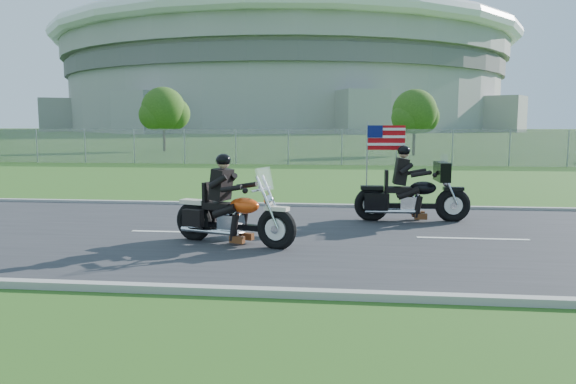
# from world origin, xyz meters

# --- Properties ---
(ground) EXTENTS (420.00, 420.00, 0.00)m
(ground) POSITION_xyz_m (0.00, 0.00, 0.00)
(ground) COLOR #2A561B
(ground) RESTS_ON ground
(road) EXTENTS (120.00, 8.00, 0.04)m
(road) POSITION_xyz_m (0.00, 0.00, 0.02)
(road) COLOR #28282B
(road) RESTS_ON ground
(curb_north) EXTENTS (120.00, 0.18, 0.12)m
(curb_north) POSITION_xyz_m (0.00, 4.05, 0.05)
(curb_north) COLOR #9E9B93
(curb_north) RESTS_ON ground
(curb_south) EXTENTS (120.00, 0.18, 0.12)m
(curb_south) POSITION_xyz_m (0.00, -4.05, 0.05)
(curb_south) COLOR #9E9B93
(curb_south) RESTS_ON ground
(fence) EXTENTS (60.00, 0.03, 2.00)m
(fence) POSITION_xyz_m (-5.00, 20.00, 1.00)
(fence) COLOR gray
(fence) RESTS_ON ground
(stadium) EXTENTS (140.40, 140.40, 29.20)m
(stadium) POSITION_xyz_m (-20.00, 170.00, 15.58)
(stadium) COLOR #A3A099
(stadium) RESTS_ON ground
(tree_fence_near) EXTENTS (3.52, 3.28, 4.75)m
(tree_fence_near) POSITION_xyz_m (6.04, 30.04, 2.97)
(tree_fence_near) COLOR #382316
(tree_fence_near) RESTS_ON ground
(tree_fence_mid) EXTENTS (3.96, 3.69, 5.30)m
(tree_fence_mid) POSITION_xyz_m (-13.95, 34.04, 3.30)
(tree_fence_mid) COLOR #382316
(tree_fence_mid) RESTS_ON ground
(motorcycle_lead) EXTENTS (2.56, 1.22, 1.78)m
(motorcycle_lead) POSITION_xyz_m (-0.70, -0.99, 0.56)
(motorcycle_lead) COLOR black
(motorcycle_lead) RESTS_ON ground
(motorcycle_follow) EXTENTS (2.73, 0.91, 2.28)m
(motorcycle_follow) POSITION_xyz_m (2.99, 1.99, 0.62)
(motorcycle_follow) COLOR black
(motorcycle_follow) RESTS_ON ground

